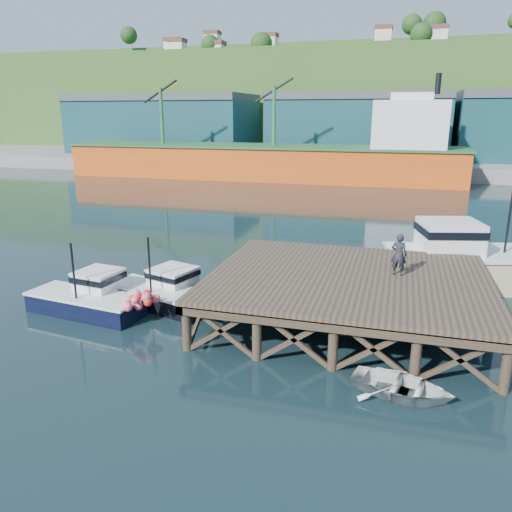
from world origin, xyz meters
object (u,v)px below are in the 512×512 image
(trawler, at_px, (488,258))
(dinghy, at_px, (402,386))
(dockworker, at_px, (399,255))
(boat_navy, at_px, (89,297))
(boat_black, at_px, (163,291))

(trawler, bearing_deg, dinghy, -122.59)
(dinghy, xyz_separation_m, dockworker, (-0.38, 6.46, 2.71))
(dinghy, bearing_deg, trawler, -5.53)
(boat_navy, distance_m, dinghy, 14.58)
(boat_black, bearing_deg, dockworker, 22.03)
(boat_navy, height_order, trawler, trawler)
(boat_navy, distance_m, trawler, 20.63)
(dockworker, bearing_deg, trawler, -115.17)
(dinghy, bearing_deg, boat_navy, 89.18)
(dinghy, bearing_deg, dockworker, 16.47)
(boat_black, height_order, dinghy, boat_black)
(boat_navy, xyz_separation_m, dockworker, (13.76, 2.95, 2.35))
(boat_navy, relative_size, dinghy, 1.75)
(trawler, height_order, dockworker, trawler)
(trawler, height_order, dinghy, trawler)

